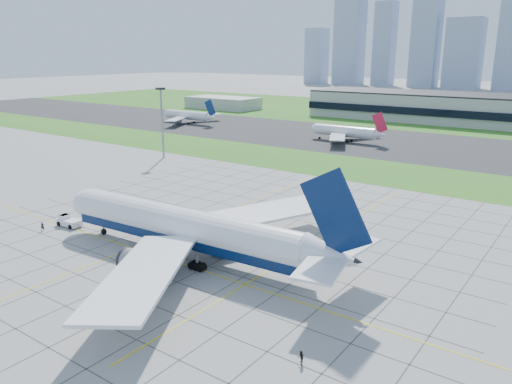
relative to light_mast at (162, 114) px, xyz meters
The scene contains 13 objects.
ground 96.89m from the light_mast, 42.88° to the right, with size 1400.00×1400.00×0.00m, color #989892.
grass_median 76.07m from the light_mast, 19.65° to the left, with size 700.00×35.00×0.04m, color #317020.
asphalt_taxiway 107.52m from the light_mast, 48.81° to the left, with size 700.00×75.00×0.04m, color #383838.
grass_far 203.13m from the light_mast, 69.78° to the left, with size 700.00×145.00×0.04m, color #317020.
apron_markings 90.15m from the light_mast, 37.43° to the right, with size 120.00×130.00×0.03m.
service_block 171.09m from the light_mast, 121.83° to the left, with size 50.00×25.00×8.00m, color #B7B7B2.
light_mast is the anchor object (origin of this frame).
airliner 96.98m from the light_mast, 41.57° to the right, with size 67.13×67.89×21.12m.
pushback_tug 78.00m from the light_mast, 60.24° to the right, with size 8.68×3.31×2.40m.
crew_near 81.69m from the light_mast, 63.21° to the right, with size 0.71×0.47×1.96m, color black.
crew_far 134.83m from the light_mast, 37.07° to the right, with size 0.88×0.68×1.81m, color black.
distant_jet_0 94.48m from the light_mast, 127.35° to the left, with size 34.80×42.66×14.08m.
distant_jet_1 82.32m from the light_mast, 60.76° to the left, with size 33.33×42.66×14.08m.
Camera 1 is at (63.88, -63.02, 37.38)m, focal length 35.00 mm.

